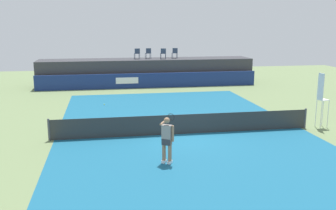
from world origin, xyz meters
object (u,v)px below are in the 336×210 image
at_px(spectator_chair_center, 163,53).
at_px(tennis_player, 167,138).
at_px(net_post_near, 49,130).
at_px(net_post_far, 305,118).
at_px(spectator_chair_right, 175,53).
at_px(umpire_chair, 322,96).
at_px(spectator_chair_far_left, 137,53).
at_px(spectator_chair_left, 148,53).
at_px(tennis_ball, 104,104).

relative_size(spectator_chair_center, tennis_player, 0.50).
xyz_separation_m(net_post_near, net_post_far, (12.40, 0.00, 0.00)).
distance_m(spectator_chair_center, spectator_chair_right, 1.13).
xyz_separation_m(spectator_chair_center, umpire_chair, (5.58, -15.04, -1.11)).
bearing_deg(spectator_chair_center, spectator_chair_far_left, 171.38).
distance_m(spectator_chair_far_left, spectator_chair_left, 0.98).
xyz_separation_m(spectator_chair_center, tennis_player, (-2.87, -18.68, -1.73)).
bearing_deg(tennis_ball, umpire_chair, -34.49).
relative_size(umpire_chair, tennis_ball, 40.59).
height_order(spectator_chair_far_left, tennis_player, spectator_chair_far_left).
height_order(net_post_far, tennis_player, tennis_player).
xyz_separation_m(spectator_chair_far_left, umpire_chair, (7.77, -15.38, -1.11)).
height_order(umpire_chair, tennis_player, umpire_chair).
bearing_deg(spectator_chair_right, spectator_chair_center, -160.63).
bearing_deg(net_post_far, tennis_player, -154.51).
bearing_deg(tennis_player, spectator_chair_left, 85.09).
height_order(spectator_chair_far_left, spectator_chair_left, same).
distance_m(spectator_chair_far_left, net_post_far, 17.02).
height_order(spectator_chair_left, tennis_player, spectator_chair_left).
relative_size(spectator_chair_left, net_post_far, 0.89).
bearing_deg(tennis_ball, spectator_chair_center, 56.43).
bearing_deg(net_post_far, spectator_chair_left, 111.18).
distance_m(spectator_chair_center, umpire_chair, 16.08).
height_order(umpire_chair, net_post_near, umpire_chair).
distance_m(net_post_near, tennis_player, 6.00).
height_order(spectator_chair_center, net_post_far, spectator_chair_center).
bearing_deg(tennis_ball, spectator_chair_left, 64.59).
height_order(tennis_player, tennis_ball, tennis_player).
distance_m(spectator_chair_left, spectator_chair_center, 1.31).
xyz_separation_m(umpire_chair, tennis_player, (-8.45, -3.64, -0.63)).
bearing_deg(net_post_near, spectator_chair_center, 63.15).
distance_m(tennis_player, tennis_ball, 11.25).
height_order(net_post_near, tennis_ball, net_post_near).
bearing_deg(spectator_chair_far_left, spectator_chair_right, 0.77).
height_order(net_post_far, tennis_ball, net_post_far).
bearing_deg(tennis_ball, tennis_player, -78.48).
xyz_separation_m(tennis_player, tennis_ball, (-2.24, 10.98, -0.92)).
bearing_deg(tennis_player, spectator_chair_far_left, 87.96).
bearing_deg(spectator_chair_left, tennis_player, -94.91).
height_order(spectator_chair_far_left, umpire_chair, spectator_chair_far_left).
bearing_deg(net_post_near, umpire_chair, -0.06).
distance_m(spectator_chair_far_left, tennis_player, 19.11).
distance_m(spectator_chair_far_left, umpire_chair, 17.26).
xyz_separation_m(spectator_chair_left, spectator_chair_center, (1.22, -0.48, 0.00)).
bearing_deg(spectator_chair_far_left, spectator_chair_center, -8.62).
height_order(spectator_chair_right, umpire_chair, spectator_chair_right).
xyz_separation_m(spectator_chair_left, tennis_ball, (-3.89, -8.18, -2.66)).
relative_size(spectator_chair_far_left, net_post_far, 0.89).
height_order(spectator_chair_right, tennis_player, spectator_chair_right).
xyz_separation_m(spectator_chair_right, umpire_chair, (4.51, -15.42, -1.11)).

